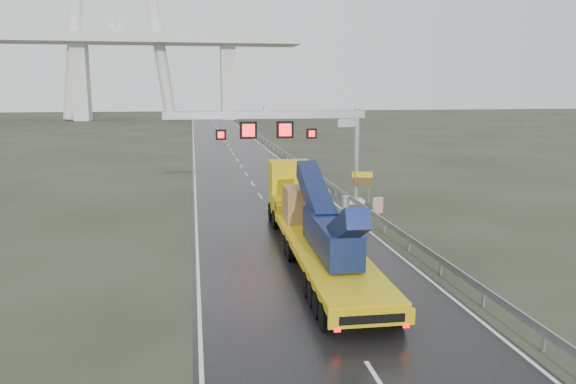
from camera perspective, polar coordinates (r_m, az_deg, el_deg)
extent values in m
plane|color=#292C1E|center=(25.04, 3.23, -9.85)|extent=(400.00, 400.00, 0.00)
cube|color=black|center=(63.70, -4.76, 2.61)|extent=(11.00, 200.00, 0.02)
cube|color=beige|center=(43.51, 6.85, -0.92)|extent=(1.20, 1.20, 0.30)
cylinder|color=#94969C|center=(42.96, 6.95, 3.59)|extent=(0.48, 0.48, 7.20)
cube|color=#94969C|center=(41.27, -2.26, 7.84)|extent=(14.80, 0.55, 0.55)
cube|color=#94969C|center=(42.51, 5.99, 7.19)|extent=(1.40, 0.35, 0.90)
cube|color=#94969C|center=(41.25, -2.26, 8.47)|extent=(0.35, 0.35, 0.35)
cube|color=black|center=(41.14, -4.05, 6.28)|extent=(1.25, 0.25, 1.25)
cube|color=#FF0C0C|center=(41.00, -4.03, 6.27)|extent=(0.90, 0.02, 0.90)
cube|color=black|center=(41.49, -0.31, 6.34)|extent=(1.25, 0.25, 1.25)
cube|color=#FF0C0C|center=(41.35, -0.28, 6.33)|extent=(0.90, 0.02, 0.90)
cube|color=black|center=(41.01, -6.84, 5.80)|extent=(0.75, 0.25, 0.75)
cube|color=#FF0C0C|center=(40.88, -6.83, 5.78)|extent=(0.54, 0.02, 0.54)
cube|color=black|center=(41.88, 2.41, 5.96)|extent=(0.75, 0.25, 0.75)
cube|color=#FF0C0C|center=(41.74, 2.45, 5.94)|extent=(0.54, 0.02, 0.54)
cube|color=beige|center=(165.58, -20.30, 10.47)|extent=(4.00, 6.00, 21.00)
cube|color=beige|center=(163.22, -6.11, 11.06)|extent=(4.00, 6.00, 21.00)
cube|color=#DBBB0C|center=(26.85, 3.83, -5.94)|extent=(3.32, 14.96, 0.37)
cube|color=#DBBB0C|center=(19.98, 8.50, -12.60)|extent=(3.09, 0.20, 0.59)
cube|color=black|center=(19.91, 8.57, -12.68)|extent=(2.34, 0.08, 0.32)
cube|color=#FF0505|center=(19.74, 5.04, -13.83)|extent=(0.23, 0.05, 0.13)
cube|color=#FF0505|center=(20.41, 11.92, -13.18)|extent=(0.23, 0.05, 0.13)
cube|color=#DBBB0C|center=(34.24, 1.09, -1.58)|extent=(2.79, 1.34, 0.53)
cube|color=#DBBB0C|center=(35.94, 0.65, -1.43)|extent=(2.84, 3.25, 1.28)
cube|color=#DBBB0C|center=(37.56, 0.20, 1.07)|extent=(2.71, 2.19, 2.77)
cube|color=black|center=(38.57, -0.04, 1.80)|extent=(2.45, 0.11, 1.28)
cube|color=#0E1945|center=(25.57, 4.36, -4.43)|extent=(1.64, 6.41, 1.49)
cube|color=#0E1945|center=(28.85, 2.79, -0.10)|extent=(1.20, 5.88, 2.72)
cube|color=#0E1945|center=(22.83, 5.85, -3.80)|extent=(1.05, 4.24, 2.57)
cylinder|color=#94969C|center=(25.49, 5.79, -2.29)|extent=(0.33, 0.33, 1.70)
cube|color=#A4814A|center=(31.84, 1.78, -1.19)|extent=(2.39, 2.39, 1.91)
cylinder|color=black|center=(22.63, 6.40, -10.74)|extent=(3.11, 1.13, 1.06)
cylinder|color=black|center=(29.51, 2.74, -5.59)|extent=(3.11, 1.13, 1.06)
cylinder|color=black|center=(37.73, 0.24, -1.93)|extent=(2.90, 1.24, 1.17)
cylinder|color=#94969C|center=(42.25, 6.82, 0.35)|extent=(0.09, 0.09, 2.63)
cylinder|color=#94969C|center=(42.57, 8.23, 0.39)|extent=(0.09, 0.09, 2.63)
cube|color=yellow|center=(42.24, 7.56, 1.76)|extent=(1.50, 0.47, 0.44)
cube|color=brown|center=(42.33, 7.54, 1.03)|extent=(1.50, 0.47, 0.49)
cube|color=red|center=(40.19, 9.13, -1.34)|extent=(0.74, 0.58, 1.11)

